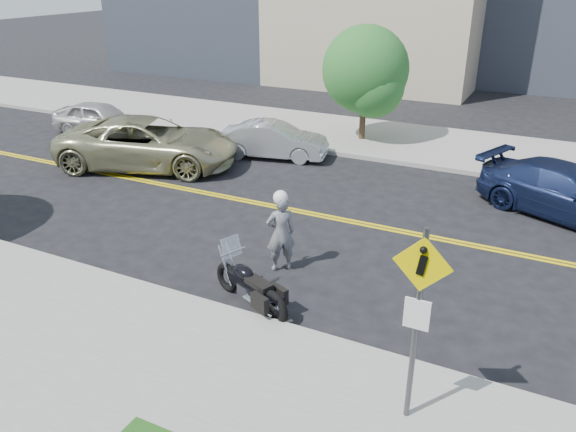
% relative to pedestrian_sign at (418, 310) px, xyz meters
% --- Properties ---
extents(ground_plane, '(120.00, 120.00, 0.00)m').
position_rel_pedestrian_sign_xyz_m(ground_plane, '(-4.20, 6.31, -1.96)').
color(ground_plane, black).
rests_on(ground_plane, ground).
extents(sidewalk_near, '(60.00, 5.00, 0.15)m').
position_rel_pedestrian_sign_xyz_m(sidewalk_near, '(-4.20, -1.19, -1.89)').
color(sidewalk_near, '#9E9B91').
rests_on(sidewalk_near, ground_plane).
extents(sidewalk_far, '(60.00, 5.00, 0.15)m').
position_rel_pedestrian_sign_xyz_m(sidewalk_far, '(-4.20, 13.81, -1.89)').
color(sidewalk_far, '#9E9B91').
rests_on(sidewalk_far, ground_plane).
extents(pedestrian_sign, '(0.78, 0.08, 3.00)m').
position_rel_pedestrian_sign_xyz_m(pedestrian_sign, '(0.00, 0.00, 0.00)').
color(pedestrian_sign, '#4C4C51').
rests_on(pedestrian_sign, sidewalk_near).
extents(motorcyclist, '(0.75, 0.74, 1.86)m').
position_rel_pedestrian_sign_xyz_m(motorcyclist, '(-3.71, 3.27, -1.04)').
color(motorcyclist, '#9B9B9F').
rests_on(motorcyclist, ground).
extents(motorcycle, '(2.16, 1.38, 1.26)m').
position_rel_pedestrian_sign_xyz_m(motorcycle, '(-3.58, 1.71, -1.33)').
color(motorcycle, black).
rests_on(motorcycle, ground).
extents(suv, '(6.39, 4.41, 1.62)m').
position_rel_pedestrian_sign_xyz_m(suv, '(-10.74, 7.50, -1.15)').
color(suv, tan).
rests_on(suv, ground).
extents(parked_car_white, '(3.93, 2.00, 1.28)m').
position_rel_pedestrian_sign_xyz_m(parked_car_white, '(-15.04, 9.80, -1.32)').
color(parked_car_white, silver).
rests_on(parked_car_white, ground).
extents(parked_car_silver, '(3.93, 2.08, 1.23)m').
position_rel_pedestrian_sign_xyz_m(parked_car_silver, '(-7.53, 10.21, -1.35)').
color(parked_car_silver, '#B4B8BC').
rests_on(parked_car_silver, ground).
extents(parked_car_blue, '(5.11, 3.61, 1.37)m').
position_rel_pedestrian_sign_xyz_m(parked_car_blue, '(1.78, 9.14, -1.27)').
color(parked_car_blue, '#19254D').
rests_on(parked_car_blue, ground).
extents(tree_far_a, '(3.13, 3.13, 4.28)m').
position_rel_pedestrian_sign_xyz_m(tree_far_a, '(-5.40, 13.32, 0.75)').
color(tree_far_a, '#382619').
rests_on(tree_far_a, ground).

